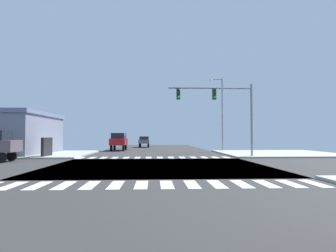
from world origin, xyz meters
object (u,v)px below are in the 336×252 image
street_lamp (221,109)px  suv_farside_2 (119,140)px  traffic_signal_mast (219,102)px  sedan_crossing_1 (144,141)px

street_lamp → suv_farside_2: 14.04m
traffic_signal_mast → street_lamp: street_lamp is taller
traffic_signal_mast → sedan_crossing_1: traffic_signal_mast is taller
traffic_signal_mast → street_lamp: (2.42, 10.02, 0.41)m
suv_farside_2 → sedan_crossing_1: suv_farside_2 is taller
traffic_signal_mast → street_lamp: size_ratio=0.84×
traffic_signal_mast → street_lamp: bearing=76.4°
suv_farside_2 → sedan_crossing_1: size_ratio=1.07×
traffic_signal_mast → suv_farside_2: 17.31m
suv_farside_2 → sedan_crossing_1: 11.69m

